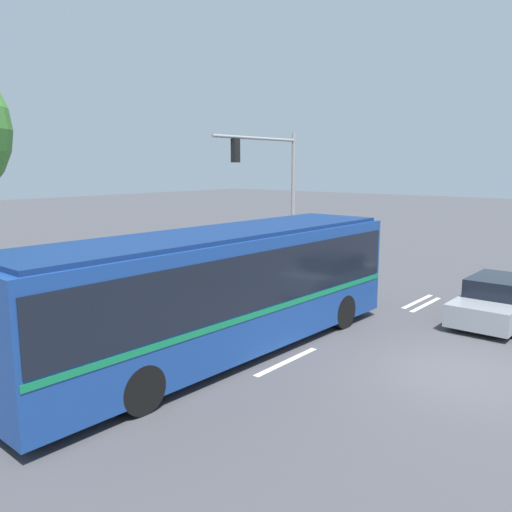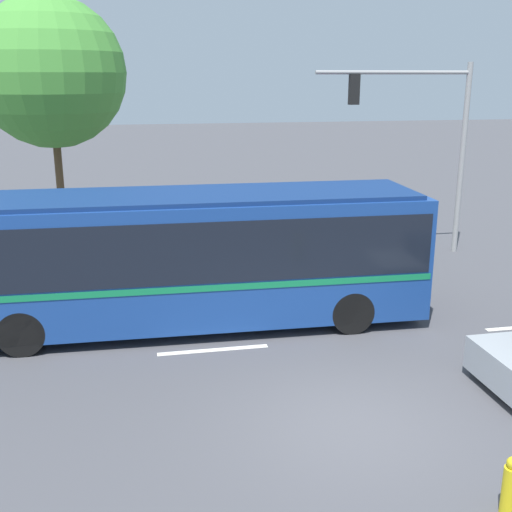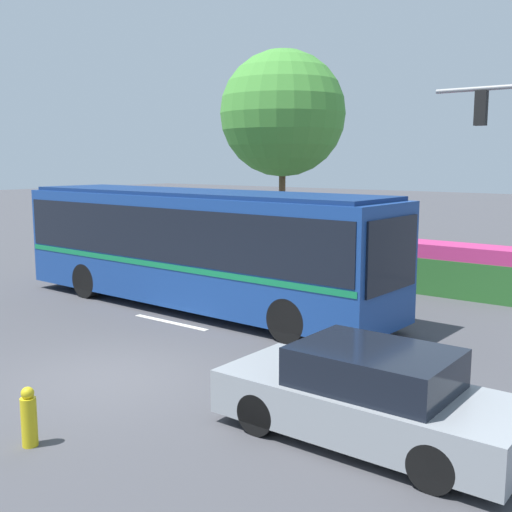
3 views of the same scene
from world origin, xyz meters
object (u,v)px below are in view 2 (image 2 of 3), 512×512
Objects in this scene: fire_hydrant at (510,486)px; traffic_light_pole at (429,129)px; street_tree_left at (50,73)px; city_bus at (177,252)px.

traffic_light_pole is at bearing 70.00° from fire_hydrant.
street_tree_left is at bearing 114.06° from fire_hydrant.
city_bus is 1.89× the size of traffic_light_pole.
city_bus is 1.39× the size of street_tree_left.
traffic_light_pole is 13.62m from fire_hydrant.
traffic_light_pole reaches higher than city_bus.
city_bus is at bearing 117.12° from fire_hydrant.
street_tree_left reaches higher than city_bus.
fire_hydrant is (7.35, -16.45, -5.40)m from street_tree_left.
traffic_light_pole is 7.13× the size of fire_hydrant.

